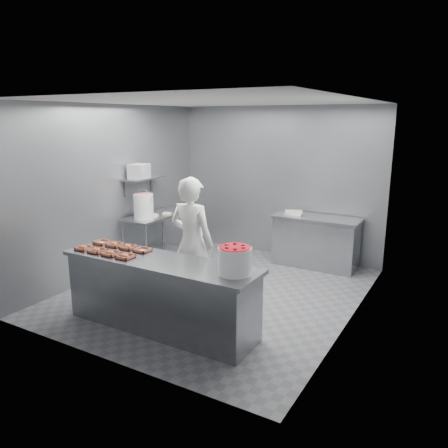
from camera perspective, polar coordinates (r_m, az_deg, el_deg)
The scene contains 24 objects.
floor at distance 6.73m, azimuth -0.96°, elevation -8.82°, with size 4.50×4.50×0.00m, color #4C4C51.
ceiling at distance 6.22m, azimuth -1.07°, elevation 15.74°, with size 4.50×4.50×0.00m, color white.
wall_back at distance 8.31m, azimuth 7.06°, elevation 5.45°, with size 4.00×0.04×2.80m, color slate.
wall_left at distance 7.54m, azimuth -14.17°, elevation 4.30°, with size 0.04×4.50×2.80m, color slate.
wall_right at distance 5.58m, azimuth 16.85°, elevation 0.93°, with size 0.04×4.50×2.80m, color slate.
service_counter at distance 5.53m, azimuth -8.30°, elevation -9.03°, with size 2.60×0.70×0.90m.
prep_table at distance 7.92m, azimuth -9.00°, elevation -1.00°, with size 0.60×1.20×0.90m.
back_counter at distance 7.88m, azimuth 11.88°, elevation -2.26°, with size 1.50×0.60×0.90m.
wall_shelf at distance 7.84m, azimuth -10.23°, elevation 5.95°, with size 0.35×0.90×0.03m, color slate.
tray_0 at distance 6.00m, azimuth -17.83°, elevation -2.98°, with size 0.19×0.18×0.06m.
tray_1 at distance 5.83m, azimuth -16.24°, elevation -3.34°, with size 0.19×0.18×0.06m.
tray_2 at distance 5.67m, azimuth -14.55°, elevation -3.73°, with size 0.19×0.18×0.06m.
tray_3 at distance 5.51m, azimuth -12.76°, elevation -4.14°, with size 0.19×0.18×0.06m.
tray_4 at distance 6.21m, azimuth -15.65°, elevation -2.31°, with size 0.19×0.18×0.04m.
tray_5 at distance 6.05m, azimuth -14.07°, elevation -2.61°, with size 0.19×0.18×0.06m.
tray_6 at distance 5.89m, azimuth -12.39°, elevation -2.96°, with size 0.19×0.18×0.06m.
tray_7 at distance 5.73m, azimuth -10.58°, elevation -3.36°, with size 0.19×0.18×0.04m.
worker at distance 5.98m, azimuth -4.21°, elevation -2.51°, with size 0.67×0.44×1.83m, color white.
strawberry_tub at distance 4.80m, azimuth 1.43°, elevation -4.66°, with size 0.38×0.38×0.31m.
glaze_bucket at distance 7.55m, azimuth -10.46°, elevation 2.35°, with size 0.35×0.33×0.51m.
bucket_lid at distance 7.77m, azimuth -9.62°, elevation 1.11°, with size 0.29×0.29×0.02m, color white.
rag at distance 7.90m, azimuth -7.45°, elevation 1.40°, with size 0.15×0.13×0.02m, color #CCB28C.
appliance at distance 7.70m, azimuth -11.05°, elevation 6.80°, with size 0.28×0.32×0.24m, color gray.
paper_stack at distance 7.90m, azimuth 9.10°, elevation 1.48°, with size 0.30×0.22×0.06m, color silver.
Camera 1 is at (3.22, -5.32, 2.58)m, focal length 35.00 mm.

